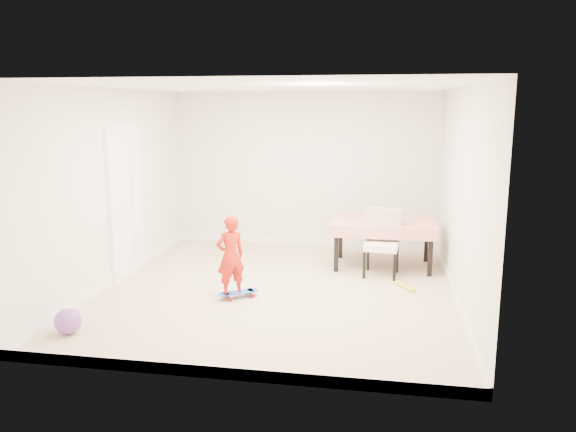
% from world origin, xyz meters
% --- Properties ---
extents(ground, '(5.00, 5.00, 0.00)m').
position_xyz_m(ground, '(0.00, 0.00, 0.00)').
color(ground, '#C6AA8A').
rests_on(ground, ground).
extents(ceiling, '(4.50, 5.00, 0.04)m').
position_xyz_m(ceiling, '(0.00, 0.00, 2.58)').
color(ceiling, white).
rests_on(ceiling, wall_back).
extents(wall_back, '(4.50, 0.04, 2.60)m').
position_xyz_m(wall_back, '(0.00, 2.48, 1.30)').
color(wall_back, silver).
rests_on(wall_back, ground).
extents(wall_front, '(4.50, 0.04, 2.60)m').
position_xyz_m(wall_front, '(0.00, -2.48, 1.30)').
color(wall_front, silver).
rests_on(wall_front, ground).
extents(wall_left, '(0.04, 5.00, 2.60)m').
position_xyz_m(wall_left, '(-2.23, 0.00, 1.30)').
color(wall_left, silver).
rests_on(wall_left, ground).
extents(wall_right, '(0.04, 5.00, 2.60)m').
position_xyz_m(wall_right, '(2.23, 0.00, 1.30)').
color(wall_right, silver).
rests_on(wall_right, ground).
extents(door, '(0.11, 0.94, 2.11)m').
position_xyz_m(door, '(-2.22, 0.30, 1.02)').
color(door, white).
rests_on(door, ground).
extents(baseboard_back, '(4.50, 0.02, 0.12)m').
position_xyz_m(baseboard_back, '(0.00, 2.49, 0.06)').
color(baseboard_back, white).
rests_on(baseboard_back, ground).
extents(baseboard_front, '(4.50, 0.02, 0.12)m').
position_xyz_m(baseboard_front, '(0.00, -2.49, 0.06)').
color(baseboard_front, white).
rests_on(baseboard_front, ground).
extents(baseboard_left, '(0.02, 5.00, 0.12)m').
position_xyz_m(baseboard_left, '(-2.24, 0.00, 0.06)').
color(baseboard_left, white).
rests_on(baseboard_left, ground).
extents(baseboard_right, '(0.02, 5.00, 0.12)m').
position_xyz_m(baseboard_right, '(2.24, 0.00, 0.06)').
color(baseboard_right, white).
rests_on(baseboard_right, ground).
extents(dining_table, '(1.51, 0.95, 0.70)m').
position_xyz_m(dining_table, '(1.34, 1.34, 0.35)').
color(dining_table, '#AE2109').
rests_on(dining_table, ground).
extents(dining_chair, '(0.57, 0.64, 0.94)m').
position_xyz_m(dining_chair, '(1.32, 0.87, 0.47)').
color(dining_chair, white).
rests_on(dining_chair, ground).
extents(skateboard, '(0.55, 0.47, 0.08)m').
position_xyz_m(skateboard, '(-0.43, -0.40, 0.04)').
color(skateboard, blue).
rests_on(skateboard, ground).
extents(child, '(0.44, 0.43, 1.02)m').
position_xyz_m(child, '(-0.51, -0.43, 0.51)').
color(child, red).
rests_on(child, ground).
extents(balloon, '(0.28, 0.28, 0.28)m').
position_xyz_m(balloon, '(-1.91, -1.80, 0.14)').
color(balloon, purple).
rests_on(balloon, ground).
extents(foam_toy, '(0.27, 0.37, 0.06)m').
position_xyz_m(foam_toy, '(1.65, 0.34, 0.03)').
color(foam_toy, yellow).
rests_on(foam_toy, ground).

